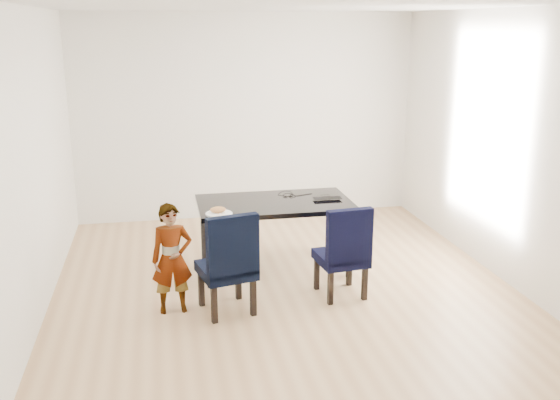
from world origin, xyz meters
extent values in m
cube|color=tan|center=(0.00, 0.00, -0.01)|extent=(4.50, 5.00, 0.01)
cube|color=white|center=(0.00, 0.00, 2.71)|extent=(4.50, 5.00, 0.01)
cube|color=white|center=(0.00, 2.50, 1.35)|extent=(4.50, 0.01, 2.70)
cube|color=silver|center=(0.00, -2.50, 1.35)|extent=(4.50, 0.01, 2.70)
cube|color=white|center=(-2.25, 0.00, 1.35)|extent=(0.01, 5.00, 2.70)
cube|color=white|center=(2.25, 0.00, 1.35)|extent=(0.01, 5.00, 2.70)
cube|color=black|center=(0.00, 0.50, 0.38)|extent=(1.60, 0.90, 0.75)
cube|color=black|center=(-0.62, -0.42, 0.48)|extent=(0.56, 0.57, 0.96)
cube|color=black|center=(0.50, -0.28, 0.46)|extent=(0.49, 0.50, 0.92)
imported|color=red|center=(-1.10, -0.33, 0.51)|extent=(0.39, 0.27, 1.02)
cylinder|color=white|center=(-0.62, 0.15, 0.76)|extent=(0.27, 0.27, 0.01)
ellipsoid|color=#B97B42|center=(-0.63, 0.16, 0.80)|extent=(0.17, 0.11, 0.06)
imported|color=black|center=(0.56, 0.50, 0.76)|extent=(0.30, 0.20, 0.02)
torus|color=black|center=(0.19, 0.67, 0.75)|extent=(0.13, 0.13, 0.01)
camera|label=1|loc=(-1.16, -5.66, 2.53)|focal=40.00mm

